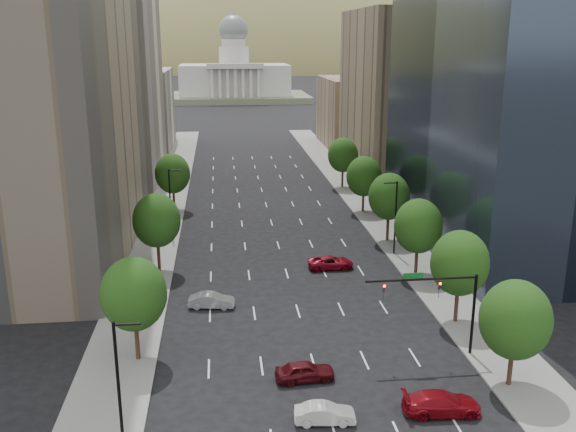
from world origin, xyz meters
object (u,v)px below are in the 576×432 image
object	(u,v)px
car_red_near	(442,403)
car_maroon	(305,371)
car_white	(325,414)
car_silver	(212,300)
car_red_far	(331,262)
traffic_signal	(445,297)
capitol	(235,79)

from	to	relation	value
car_red_near	car_maroon	bearing A→B (deg)	62.01
car_red_near	car_white	bearing A→B (deg)	94.83
car_red_near	car_silver	world-z (taller)	car_red_near
car_maroon	car_red_far	distance (m)	24.38
car_white	car_silver	size ratio (longest dim) A/B	0.93
traffic_signal	car_red_far	bearing A→B (deg)	104.46
traffic_signal	car_red_near	xyz separation A→B (m)	(-2.77, -7.91, -4.39)
traffic_signal	capitol	size ratio (longest dim) A/B	0.15
car_maroon	car_red_far	size ratio (longest dim) A/B	0.88
car_white	traffic_signal	bearing A→B (deg)	-48.77
capitol	car_white	world-z (taller)	capitol
traffic_signal	car_maroon	size ratio (longest dim) A/B	2.02
traffic_signal	car_silver	distance (m)	22.52
car_red_near	car_silver	xyz separation A→B (m)	(-15.92, 19.66, -0.06)
capitol	car_red_near	size ratio (longest dim) A/B	11.08
capitol	car_red_near	world-z (taller)	capitol
car_white	car_red_far	distance (m)	29.69
car_silver	car_maroon	bearing A→B (deg)	-146.15
car_maroon	car_silver	xyz separation A→B (m)	(-7.12, 14.28, -0.04)
car_red_near	car_red_far	size ratio (longest dim) A/B	1.06
traffic_signal	car_maroon	xyz separation A→B (m)	(-11.57, -2.53, -4.40)
car_white	car_red_far	bearing A→B (deg)	-5.99
capitol	traffic_signal	bearing A→B (deg)	-87.26
traffic_signal	car_silver	size ratio (longest dim) A/B	2.06
capitol	car_silver	size ratio (longest dim) A/B	13.57
traffic_signal	car_maroon	bearing A→B (deg)	-167.66
car_white	car_maroon	distance (m)	5.61
car_red_far	car_white	bearing A→B (deg)	167.89
car_silver	car_red_far	distance (m)	16.20
traffic_signal	car_maroon	distance (m)	12.63
traffic_signal	car_white	size ratio (longest dim) A/B	2.21
car_white	car_silver	bearing A→B (deg)	26.00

